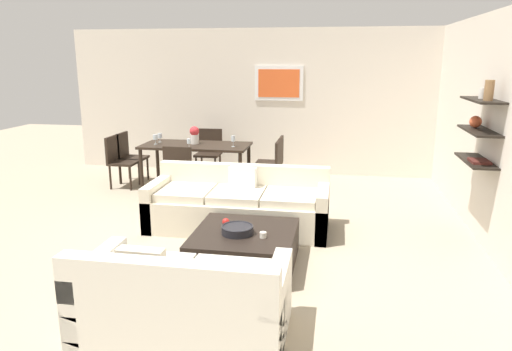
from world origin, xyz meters
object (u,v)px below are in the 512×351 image
Objects in this scene: decorative_bowl at (237,229)px; centerpiece_vase at (194,135)px; candle_jar at (263,235)px; dining_chair_right_near at (271,164)px; coffee_table at (245,248)px; dining_chair_foot at (180,170)px; wine_glass_right_near at (233,139)px; sofa_beige at (239,207)px; dining_chair_left_near at (119,158)px; wine_glass_left_near at (155,137)px; dining_chair_left_far at (129,154)px; loveseat_white at (182,301)px; dining_chair_right_far at (274,159)px; apple_on_coffee_table at (226,222)px; dining_chair_head at (209,150)px; dining_table at (196,149)px; wine_glass_foot at (189,142)px; wine_glass_left_far at (160,136)px.

centerpiece_vase is at bearing 114.40° from decorative_bowl.
candle_jar is 0.08× the size of dining_chair_right_near.
coffee_table is 2.57m from dining_chair_foot.
coffee_table is 6.01× the size of wine_glass_right_near.
dining_chair_left_near is (-2.43, 1.65, 0.21)m from sofa_beige.
dining_chair_left_far is at bearing 155.03° from wine_glass_left_near.
dining_chair_right_near is at bearing 88.48° from loveseat_white.
dining_chair_right_far is (0.18, 2.03, 0.21)m from sofa_beige.
candle_jar is 3.30m from dining_chair_right_far.
decorative_bowl is (0.24, -1.19, 0.14)m from sofa_beige.
dining_chair_foot is at bearing 123.89° from coffee_table.
apple_on_coffee_table is at bearing -58.98° from dining_chair_foot.
dining_chair_head and dining_chair_right_near have the same top height.
wine_glass_right_near is at bearing -54.40° from dining_chair_head.
dining_chair_left_far is 4.82× the size of wine_glass_right_near.
wine_glass_left_near reaches higher than dining_chair_foot.
dining_table is 0.71m from wine_glass_right_near.
wine_glass_right_near is at bearing -155.03° from dining_chair_right_far.
dining_table is (-1.12, 1.84, 0.38)m from sofa_beige.
wine_glass_foot is at bearing 106.76° from loveseat_white.
wine_glass_left_far is at bearing 122.55° from apple_on_coffee_table.
wine_glass_left_far is 0.52× the size of centerpiece_vase.
loveseat_white is 5.51× the size of centerpiece_vase.
wine_glass_left_near reaches higher than dining_chair_right_near.
wine_glass_foot is at bearing 118.83° from coffee_table.
centerpiece_vase is (-0.04, -0.77, 0.40)m from dining_chair_head.
dining_chair_left_near is 2.97× the size of centerpiece_vase.
apple_on_coffee_table is at bearing 90.34° from loveseat_white.
wine_glass_left_near reaches higher than wine_glass_left_far.
dining_chair_left_far is 1.00× the size of dining_chair_left_near.
wine_glass_left_far is at bearing 171.48° from dining_chair_right_near.
apple_on_coffee_table is at bearing 147.60° from candle_jar.
dining_chair_right_near is 2.01m from wine_glass_left_near.
dining_chair_right_far is at bearing 8.32° from dining_chair_left_near.
dining_chair_left_far is 1.34m from centerpiece_vase.
dining_table is at bearing 90.00° from wine_glass_foot.
dining_chair_right_far is 5.62× the size of wine_glass_foot.
decorative_bowl is 4.12× the size of apple_on_coffee_table.
wine_glass_left_far is (-0.67, 0.47, -0.00)m from wine_glass_foot.
loveseat_white is 10.55× the size of wine_glass_left_far.
wine_glass_left_far is (-0.67, 0.10, 0.18)m from dining_table.
sofa_beige and loveseat_white have the same top height.
centerpiece_vase is at bearing 115.88° from coffee_table.
dining_chair_left_far is (-2.50, 4.52, 0.21)m from loveseat_white.
decorative_bowl is 3.42m from centerpiece_vase.
dining_table is 1.33m from dining_chair_left_near.
wine_glass_left_far is 0.85× the size of wine_glass_right_near.
sofa_beige is at bearing -75.38° from wine_glass_right_near.
dining_chair_foot reaches higher than decorative_bowl.
apple_on_coffee_table is 2.30m from dining_chair_foot.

